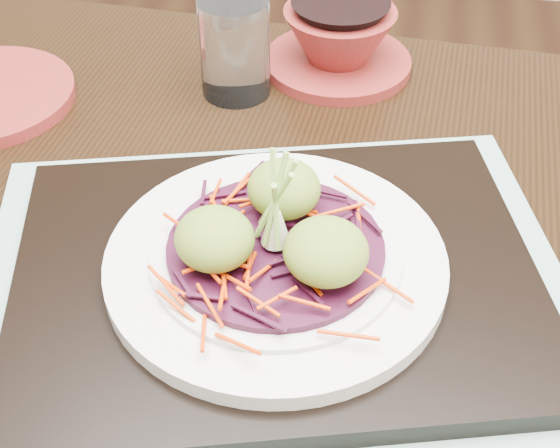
% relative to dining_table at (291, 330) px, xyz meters
% --- Properties ---
extents(dining_table, '(1.20, 0.84, 0.72)m').
position_rel_dining_table_xyz_m(dining_table, '(0.00, 0.00, 0.00)').
color(dining_table, black).
rests_on(dining_table, ground).
extents(placemat, '(0.53, 0.46, 0.00)m').
position_rel_dining_table_xyz_m(placemat, '(-0.01, -0.04, 0.10)').
color(placemat, '#81A798').
rests_on(placemat, dining_table).
extents(serving_tray, '(0.46, 0.39, 0.02)m').
position_rel_dining_table_xyz_m(serving_tray, '(-0.01, -0.04, 0.11)').
color(serving_tray, black).
rests_on(serving_tray, placemat).
extents(white_plate, '(0.26, 0.26, 0.02)m').
position_rel_dining_table_xyz_m(white_plate, '(-0.01, -0.04, 0.12)').
color(white_plate, silver).
rests_on(white_plate, serving_tray).
extents(cabbage_bed, '(0.16, 0.16, 0.01)m').
position_rel_dining_table_xyz_m(cabbage_bed, '(-0.01, -0.04, 0.14)').
color(cabbage_bed, '#3A0B23').
rests_on(cabbage_bed, white_plate).
extents(carrot_julienne, '(0.20, 0.20, 0.01)m').
position_rel_dining_table_xyz_m(carrot_julienne, '(-0.01, -0.04, 0.15)').
color(carrot_julienne, red).
rests_on(carrot_julienne, cabbage_bed).
extents(guacamole_scoops, '(0.14, 0.12, 0.04)m').
position_rel_dining_table_xyz_m(guacamole_scoops, '(-0.01, -0.04, 0.16)').
color(guacamole_scoops, olive).
rests_on(guacamole_scoops, cabbage_bed).
extents(scallion_garnish, '(0.06, 0.06, 0.09)m').
position_rel_dining_table_xyz_m(scallion_garnish, '(-0.01, -0.04, 0.18)').
color(scallion_garnish, '#81B548').
rests_on(scallion_garnish, cabbage_bed).
extents(water_glass, '(0.08, 0.08, 0.10)m').
position_rel_dining_table_xyz_m(water_glass, '(-0.09, 0.23, 0.15)').
color(water_glass, white).
rests_on(water_glass, dining_table).
extents(terracotta_bowl_set, '(0.20, 0.20, 0.07)m').
position_rel_dining_table_xyz_m(terracotta_bowl_set, '(0.00, 0.30, 0.12)').
color(terracotta_bowl_set, maroon).
rests_on(terracotta_bowl_set, dining_table).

